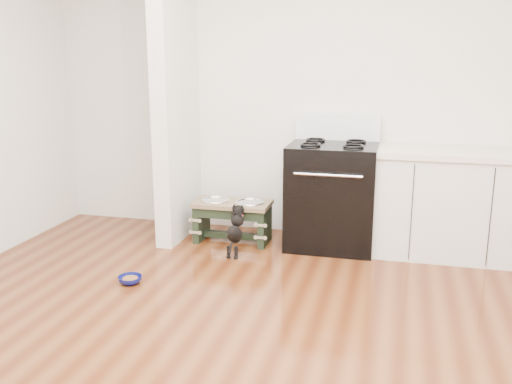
% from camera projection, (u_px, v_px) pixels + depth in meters
% --- Properties ---
extents(ground, '(5.00, 5.00, 0.00)m').
position_uv_depth(ground, '(238.00, 365.00, 3.18)').
color(ground, '#4B200D').
rests_on(ground, ground).
extents(room_shell, '(5.00, 5.00, 5.00)m').
position_uv_depth(room_shell, '(235.00, 68.00, 2.79)').
color(room_shell, silver).
rests_on(room_shell, ground).
extents(partition_wall, '(0.15, 0.80, 2.70)m').
position_uv_depth(partition_wall, '(176.00, 92.00, 5.12)').
color(partition_wall, silver).
rests_on(partition_wall, ground).
extents(oven_range, '(0.76, 0.69, 1.14)m').
position_uv_depth(oven_range, '(332.00, 194.00, 5.04)').
color(oven_range, black).
rests_on(oven_range, ground).
extents(cabinet_run, '(1.24, 0.64, 0.91)m').
position_uv_depth(cabinet_run, '(448.00, 203.00, 4.82)').
color(cabinet_run, silver).
rests_on(cabinet_run, ground).
extents(dog_feeder, '(0.69, 0.37, 0.39)m').
position_uv_depth(dog_feeder, '(232.00, 213.00, 5.18)').
color(dog_feeder, black).
rests_on(dog_feeder, ground).
extents(puppy, '(0.12, 0.35, 0.42)m').
position_uv_depth(puppy, '(236.00, 229.00, 4.87)').
color(puppy, black).
rests_on(puppy, ground).
extents(floor_bowl, '(0.22, 0.22, 0.06)m').
position_uv_depth(floor_bowl, '(130.00, 280.00, 4.29)').
color(floor_bowl, '#0C1156').
rests_on(floor_bowl, ground).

